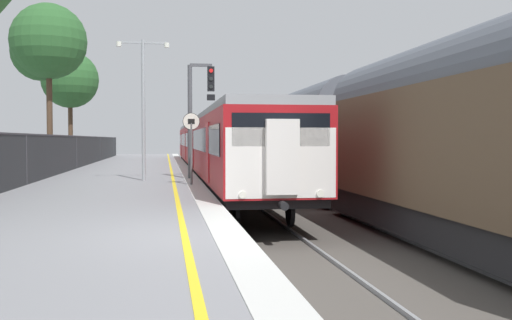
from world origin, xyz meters
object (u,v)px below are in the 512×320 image
at_px(commuter_train_at_platform, 213,145).
at_px(freight_train_adjacent_track, 307,137).
at_px(signal_gantry, 197,107).
at_px(speed_limit_sign, 191,139).
at_px(background_tree_left, 46,45).
at_px(background_tree_centre, 70,81).
at_px(platform_lamp_mid, 143,97).

bearing_deg(commuter_train_at_platform, freight_train_adjacent_track, -58.15).
bearing_deg(signal_gantry, freight_train_adjacent_track, 33.53).
distance_m(speed_limit_sign, background_tree_left, 16.73).
bearing_deg(signal_gantry, background_tree_centre, 111.66).
bearing_deg(background_tree_left, freight_train_adjacent_track, -27.72).
height_order(freight_train_adjacent_track, platform_lamp_mid, platform_lamp_mid).
relative_size(speed_limit_sign, background_tree_centre, 0.31).
xyz_separation_m(commuter_train_at_platform, background_tree_left, (-9.34, 0.57, 5.63)).
distance_m(commuter_train_at_platform, signal_gantry, 10.30).
bearing_deg(signal_gantry, speed_limit_sign, -96.53).
xyz_separation_m(commuter_train_at_platform, background_tree_centre, (-9.57, 10.36, 4.55)).
height_order(signal_gantry, background_tree_centre, background_tree_centre).
distance_m(commuter_train_at_platform, speed_limit_sign, 13.56).
distance_m(platform_lamp_mid, background_tree_left, 13.43).
xyz_separation_m(freight_train_adjacent_track, background_tree_centre, (-13.58, 16.81, 4.11)).
distance_m(speed_limit_sign, platform_lamp_mid, 3.39).
bearing_deg(freight_train_adjacent_track, background_tree_centre, 128.93).
xyz_separation_m(commuter_train_at_platform, platform_lamp_mid, (-3.57, -10.99, 1.94)).
bearing_deg(freight_train_adjacent_track, platform_lamp_mid, -149.04).
bearing_deg(commuter_train_at_platform, speed_limit_sign, -97.82).
relative_size(freight_train_adjacent_track, speed_limit_sign, 17.43).
height_order(commuter_train_at_platform, signal_gantry, signal_gantry).
height_order(signal_gantry, platform_lamp_mid, platform_lamp_mid).
bearing_deg(commuter_train_at_platform, platform_lamp_mid, -107.99).
relative_size(speed_limit_sign, platform_lamp_mid, 0.46).
bearing_deg(background_tree_left, background_tree_centre, 91.37).
height_order(freight_train_adjacent_track, signal_gantry, signal_gantry).
bearing_deg(speed_limit_sign, platform_lamp_mid, 125.21).
relative_size(freight_train_adjacent_track, platform_lamp_mid, 8.11).
relative_size(commuter_train_at_platform, background_tree_left, 4.45).
bearing_deg(signal_gantry, commuter_train_at_platform, 81.74).
relative_size(freight_train_adjacent_track, signal_gantry, 9.40).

